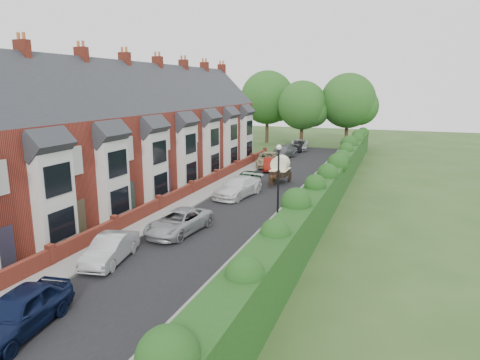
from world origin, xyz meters
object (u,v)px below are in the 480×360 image
object	(u,v)px
car_silver_b	(179,222)
car_green	(246,179)
car_navy	(19,312)
car_black	(298,147)
lamppost	(278,176)
car_white	(238,187)
car_beige	(269,159)
car_silver_a	(110,249)
car_grey	(283,152)
horse_cart	(280,167)
car_red	(270,164)
horse	(275,179)

from	to	relation	value
car_silver_b	car_green	world-z (taller)	car_silver_b
car_navy	car_black	bearing A→B (deg)	82.51
lamppost	car_white	world-z (taller)	lamppost
car_beige	car_silver_a	bearing A→B (deg)	-104.28
car_green	car_grey	distance (m)	15.85
car_navy	horse_cart	distance (m)	26.35
car_black	horse_cart	size ratio (longest dim) A/B	1.13
horse_cart	car_red	bearing A→B (deg)	115.00
horse	car_navy	bearing A→B (deg)	89.30
car_grey	horse	xyz separation A→B (m)	(3.22, -15.28, -0.02)
car_grey	car_silver_a	bearing A→B (deg)	-77.56
car_white	car_red	bearing A→B (deg)	103.56
horse_cart	car_green	bearing A→B (deg)	-134.90
lamppost	car_beige	xyz separation A→B (m)	(-6.40, 19.80, -2.53)
car_silver_a	car_silver_b	xyz separation A→B (m)	(1.12, 4.95, 0.01)
car_silver_b	car_green	xyz separation A→B (m)	(-0.24, 12.67, -0.01)
car_beige	car_grey	size ratio (longest dim) A/B	1.09
car_silver_b	car_green	size ratio (longest dim) A/B	1.24
horse_cart	car_silver_b	bearing A→B (deg)	-97.98
lamppost	car_silver_b	xyz separation A→B (m)	(-5.28, -2.60, -2.62)
lamppost	car_white	size ratio (longest dim) A/B	1.00
car_navy	car_beige	xyz separation A→B (m)	(-0.86, 33.60, 0.01)
car_red	car_green	bearing A→B (deg)	-103.70
car_red	car_black	size ratio (longest dim) A/B	1.01
car_green	car_red	xyz separation A→B (m)	(-0.12, 7.66, -0.03)
car_white	car_green	size ratio (longest dim) A/B	1.32
car_beige	horse	world-z (taller)	car_beige
car_white	car_black	distance (m)	25.05
car_silver_b	horse_cart	xyz separation A→B (m)	(2.11, 15.04, 0.73)
car_red	horse_cart	world-z (taller)	horse_cart
lamppost	car_silver_b	bearing A→B (deg)	-153.80
car_red	horse	world-z (taller)	horse
horse	horse_cart	size ratio (longest dim) A/B	0.49
car_navy	car_silver_a	distance (m)	6.31
car_black	car_beige	bearing A→B (deg)	-90.79
car_silver_b	car_green	bearing A→B (deg)	97.35
car_silver_a	car_beige	world-z (taller)	car_beige
car_green	horse_cart	size ratio (longest dim) A/B	1.15
car_beige	car_black	world-z (taller)	car_beige
car_navy	car_white	bearing A→B (deg)	80.59
car_red	car_black	world-z (taller)	car_black
car_silver_b	car_red	size ratio (longest dim) A/B	1.25
car_silver_a	car_silver_b	size ratio (longest dim) A/B	0.83
car_white	horse_cart	bearing A→B (deg)	82.88
car_black	horse	size ratio (longest dim) A/B	2.30
car_green	car_black	distance (m)	21.57
car_silver_b	car_red	world-z (taller)	car_silver_b
car_red	car_grey	size ratio (longest dim) A/B	0.77
car_green	horse_cart	bearing A→B (deg)	46.73
car_white	horse_cart	xyz separation A→B (m)	(1.82, 5.84, 0.66)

